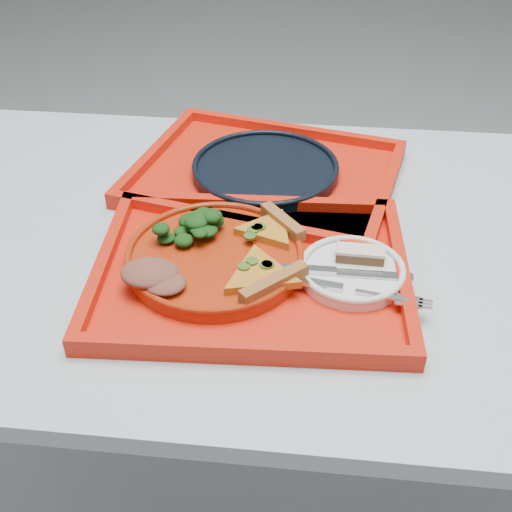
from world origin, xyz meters
name	(u,v)px	position (x,y,z in m)	size (l,w,h in m)	color
ground	(307,501)	(0.00, 0.00, 0.00)	(10.00, 10.00, 0.00)	gray
table	(327,276)	(0.00, 0.00, 0.68)	(1.60, 0.80, 0.75)	#A7B3BB
tray_main	(251,273)	(-0.11, -0.10, 0.76)	(0.45, 0.35, 0.01)	red
tray_far	(265,177)	(-0.12, 0.17, 0.76)	(0.45, 0.35, 0.01)	red
dinner_plate	(215,259)	(-0.17, -0.09, 0.77)	(0.26, 0.26, 0.02)	#A5260B
side_plate	(352,273)	(0.03, -0.10, 0.77)	(0.15, 0.15, 0.01)	white
navy_plate	(265,170)	(-0.12, 0.17, 0.77)	(0.26, 0.26, 0.02)	black
pizza_slice_a	(260,272)	(-0.10, -0.14, 0.79)	(0.12, 0.11, 0.02)	gold
pizza_slice_b	(268,228)	(-0.10, -0.03, 0.79)	(0.11, 0.09, 0.02)	gold
salad_heap	(188,226)	(-0.21, -0.06, 0.80)	(0.09, 0.08, 0.04)	black
meat_portion	(150,273)	(-0.25, -0.16, 0.79)	(0.08, 0.07, 0.02)	brown
dessert_bar	(360,254)	(0.04, -0.08, 0.79)	(0.07, 0.03, 0.02)	#4F2E1A
knife	(347,272)	(0.02, -0.11, 0.78)	(0.18, 0.02, 0.01)	silver
fork	(354,290)	(0.03, -0.15, 0.78)	(0.18, 0.02, 0.01)	silver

